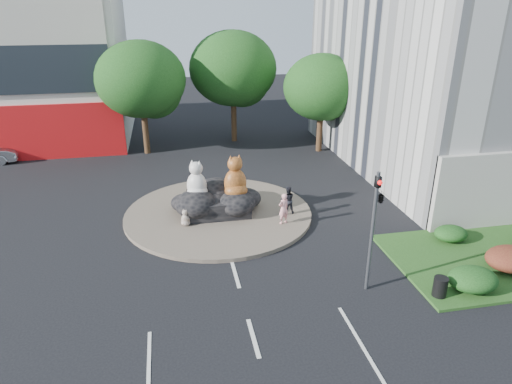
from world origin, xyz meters
TOP-DOWN VIEW (x-y plane):
  - ground at (0.00, 0.00)m, footprint 120.00×120.00m
  - roundabout_island at (0.00, 10.00)m, footprint 10.00×10.00m
  - rock_plinth at (0.00, 10.00)m, footprint 3.20×2.60m
  - grass_verge at (12.00, 3.00)m, footprint 10.00×6.00m
  - tree_left at (-3.93, 22.06)m, footprint 6.46×6.46m
  - tree_mid at (3.07, 24.06)m, footprint 6.84×6.84m
  - tree_right at (9.07, 20.06)m, footprint 5.70×5.70m
  - hedge_near_green at (9.00, 1.00)m, footprint 2.00×1.60m
  - hedge_red at (11.50, 2.00)m, footprint 2.20×1.76m
  - hedge_back_green at (10.50, 4.80)m, footprint 1.60×1.28m
  - traffic_light at (5.10, 2.00)m, footprint 0.44×1.24m
  - street_lamp at (12.82, 8.00)m, footprint 2.34×0.22m
  - cat_white at (-1.08, 10.10)m, footprint 1.61×1.55m
  - cat_tabby at (0.93, 9.86)m, footprint 1.55×1.40m
  - kitten_calico at (-1.82, 8.73)m, footprint 0.70×0.68m
  - kitten_white at (1.40, 9.59)m, footprint 0.58×0.54m
  - pedestrian_pink at (3.09, 7.97)m, footprint 0.70×0.59m
  - pedestrian_dark at (3.60, 9.08)m, footprint 0.76×0.59m
  - litter_bin at (7.50, 0.86)m, footprint 0.69×0.69m

SIDE VIEW (x-z plane):
  - ground at x=0.00m, z-range 0.00..0.00m
  - grass_verge at x=12.00m, z-range 0.00..0.12m
  - roundabout_island at x=0.00m, z-range 0.00..0.20m
  - hedge_back_green at x=10.50m, z-range 0.12..0.84m
  - litter_bin at x=7.50m, z-range 0.12..0.91m
  - hedge_near_green at x=9.00m, z-range 0.12..1.02m
  - kitten_white at x=1.40m, z-range 0.20..1.00m
  - hedge_red at x=11.50m, z-range 0.12..1.11m
  - kitten_calico at x=-1.82m, z-range 0.20..1.08m
  - rock_plinth at x=0.00m, z-range 0.20..1.10m
  - pedestrian_dark at x=3.60m, z-range 0.20..1.73m
  - pedestrian_pink at x=3.09m, z-range 0.20..1.83m
  - cat_white at x=-1.08m, z-range 1.10..3.17m
  - cat_tabby at x=0.93m, z-range 1.10..3.39m
  - traffic_light at x=5.10m, z-range 1.12..6.12m
  - street_lamp at x=12.82m, z-range 0.52..8.58m
  - tree_right at x=9.07m, z-range 0.98..8.28m
  - tree_left at x=-3.93m, z-range 1.11..9.38m
  - tree_mid at x=3.07m, z-range 1.18..9.94m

